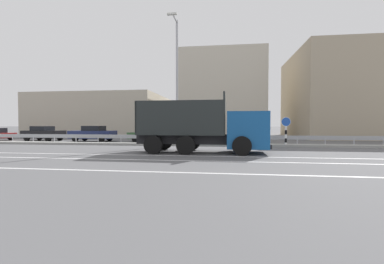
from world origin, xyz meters
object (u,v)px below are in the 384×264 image
at_px(dump_truck, 218,131).
at_px(parked_car_2, 43,133).
at_px(street_lamp_1, 177,77).
at_px(median_road_sign, 286,131).
at_px(church_tower, 234,104).
at_px(parked_car_3, 93,134).
at_px(parked_car_4, 152,134).

distance_m(dump_truck, parked_car_2, 19.70).
distance_m(street_lamp_1, parked_car_2, 15.64).
distance_m(median_road_sign, church_tower, 29.50).
distance_m(parked_car_3, church_tower, 29.61).
height_order(street_lamp_1, parked_car_2, street_lamp_1).
xyz_separation_m(parked_car_3, parked_car_4, (5.95, -0.00, -0.06)).
height_order(median_road_sign, parked_car_2, median_road_sign).
bearing_deg(parked_car_3, parked_car_4, -87.98).
relative_size(median_road_sign, parked_car_4, 0.49).
bearing_deg(street_lamp_1, parked_car_2, 164.84).
distance_m(dump_truck, median_road_sign, 6.75).
relative_size(median_road_sign, church_tower, 0.18).
distance_m(median_road_sign, street_lamp_1, 9.24).
distance_m(street_lamp_1, church_tower, 29.64).
xyz_separation_m(street_lamp_1, parked_car_3, (-9.01, 3.69, -4.56)).
height_order(dump_truck, median_road_sign, dump_truck).
distance_m(street_lamp_1, parked_car_3, 10.75).
bearing_deg(street_lamp_1, parked_car_4, 129.65).
relative_size(street_lamp_1, parked_car_4, 2.15).
xyz_separation_m(dump_truck, parked_car_2, (-17.78, 8.47, -0.50)).
bearing_deg(parked_car_3, church_tower, -27.40).
bearing_deg(parked_car_4, parked_car_2, -86.23).
xyz_separation_m(dump_truck, parked_car_3, (-12.36, 8.25, -0.49)).
height_order(parked_car_3, church_tower, church_tower).
height_order(dump_truck, church_tower, church_tower).
relative_size(parked_car_2, church_tower, 0.33).
bearing_deg(parked_car_3, street_lamp_1, -110.24).
bearing_deg(parked_car_4, street_lamp_1, 44.54).
relative_size(dump_truck, parked_car_3, 1.75).
xyz_separation_m(street_lamp_1, church_tower, (5.36, 29.15, 0.14)).
height_order(parked_car_4, church_tower, church_tower).
xyz_separation_m(median_road_sign, parked_car_2, (-22.67, 3.80, -0.39)).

